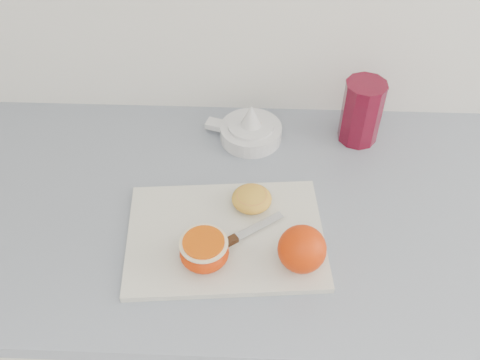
{
  "coord_description": "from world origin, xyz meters",
  "views": [
    {
      "loc": [
        -0.06,
        1.0,
        1.66
      ],
      "look_at": [
        -0.08,
        1.69,
        0.96
      ],
      "focal_mm": 40.0,
      "sensor_mm": 36.0,
      "label": 1
    }
  ],
  "objects_px": {
    "cutting_board": "(226,236)",
    "citrus_juicer": "(250,130)",
    "red_tumbler": "(361,114)",
    "half_orange": "(204,251)",
    "counter": "(273,322)"
  },
  "relations": [
    {
      "from": "half_orange",
      "to": "red_tumbler",
      "type": "bearing_deg",
      "value": 49.28
    },
    {
      "from": "cutting_board",
      "to": "half_orange",
      "type": "xyz_separation_m",
      "value": [
        -0.03,
        -0.06,
        0.03
      ]
    },
    {
      "from": "citrus_juicer",
      "to": "red_tumbler",
      "type": "distance_m",
      "value": 0.24
    },
    {
      "from": "half_orange",
      "to": "citrus_juicer",
      "type": "xyz_separation_m",
      "value": [
        0.07,
        0.34,
        -0.01
      ]
    },
    {
      "from": "citrus_juicer",
      "to": "red_tumbler",
      "type": "bearing_deg",
      "value": 2.99
    },
    {
      "from": "citrus_juicer",
      "to": "red_tumbler",
      "type": "xyz_separation_m",
      "value": [
        0.23,
        0.01,
        0.04
      ]
    },
    {
      "from": "counter",
      "to": "half_orange",
      "type": "xyz_separation_m",
      "value": [
        -0.14,
        -0.15,
        0.48
      ]
    },
    {
      "from": "cutting_board",
      "to": "red_tumbler",
      "type": "height_order",
      "value": "red_tumbler"
    },
    {
      "from": "citrus_juicer",
      "to": "red_tumbler",
      "type": "relative_size",
      "value": 1.18
    },
    {
      "from": "cutting_board",
      "to": "citrus_juicer",
      "type": "xyz_separation_m",
      "value": [
        0.04,
        0.28,
        0.02
      ]
    },
    {
      "from": "counter",
      "to": "cutting_board",
      "type": "bearing_deg",
      "value": -139.92
    },
    {
      "from": "counter",
      "to": "citrus_juicer",
      "type": "height_order",
      "value": "citrus_juicer"
    },
    {
      "from": "cutting_board",
      "to": "half_orange",
      "type": "relative_size",
      "value": 4.18
    },
    {
      "from": "cutting_board",
      "to": "citrus_juicer",
      "type": "distance_m",
      "value": 0.28
    },
    {
      "from": "half_orange",
      "to": "red_tumbler",
      "type": "relative_size",
      "value": 0.6
    }
  ]
}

